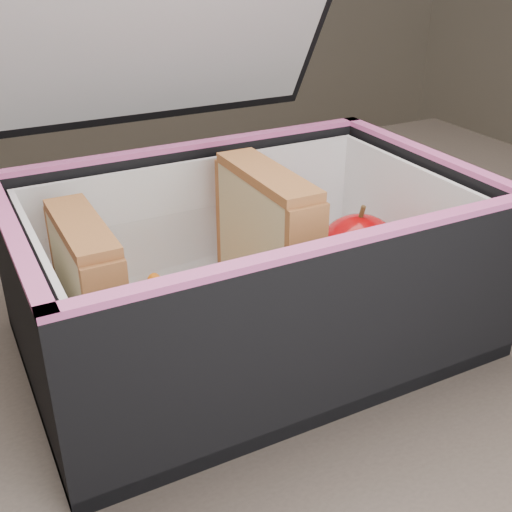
{
  "coord_description": "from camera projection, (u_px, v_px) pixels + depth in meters",
  "views": [
    {
      "loc": [
        -0.15,
        -0.4,
        1.03
      ],
      "look_at": [
        0.04,
        -0.02,
        0.81
      ],
      "focal_mm": 45.0,
      "sensor_mm": 36.0,
      "label": 1
    }
  ],
  "objects": [
    {
      "name": "carrot_sticks",
      "position": [
        185.0,
        310.0,
        0.47
      ],
      "size": [
        0.04,
        0.13,
        0.03
      ],
      "color": "#D95700",
      "rests_on": "plastic_tub"
    },
    {
      "name": "red_apple",
      "position": [
        359.0,
        252.0,
        0.51
      ],
      "size": [
        0.08,
        0.08,
        0.07
      ],
      "rotation": [
        0.0,
        0.0,
        0.29
      ],
      "color": "#840007",
      "rests_on": "paper_napkin"
    },
    {
      "name": "sandwich_right",
      "position": [
        267.0,
        246.0,
        0.47
      ],
      "size": [
        0.03,
        0.11,
        0.12
      ],
      "color": "tan",
      "rests_on": "plastic_tub"
    },
    {
      "name": "kitchen_table",
      "position": [
        198.0,
        418.0,
        0.55
      ],
      "size": [
        1.2,
        0.8,
        0.75
      ],
      "color": "brown",
      "rests_on": "ground"
    },
    {
      "name": "lunch_bag",
      "position": [
        247.0,
        255.0,
        0.47
      ],
      "size": [
        0.32,
        0.32,
        0.3
      ],
      "color": "black",
      "rests_on": "kitchen_table"
    },
    {
      "name": "sandwich_left",
      "position": [
        90.0,
        295.0,
        0.42
      ],
      "size": [
        0.03,
        0.09,
        0.1
      ],
      "color": "tan",
      "rests_on": "plastic_tub"
    },
    {
      "name": "paper_napkin",
      "position": [
        349.0,
        287.0,
        0.53
      ],
      "size": [
        0.08,
        0.08,
        0.01
      ],
      "primitive_type": "cube",
      "rotation": [
        0.0,
        0.0,
        0.15
      ],
      "color": "white",
      "rests_on": "lunch_bag"
    },
    {
      "name": "plastic_tub",
      "position": [
        185.0,
        296.0,
        0.45
      ],
      "size": [
        0.18,
        0.13,
        0.07
      ],
      "primitive_type": null,
      "color": "white",
      "rests_on": "lunch_bag"
    }
  ]
}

